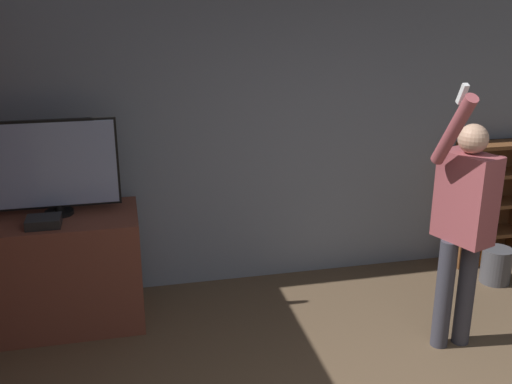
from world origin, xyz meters
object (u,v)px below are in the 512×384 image
object	(u,v)px
game_console	(44,222)
television	(54,167)
bookshelf	(483,207)
waste_bin	(496,265)
person	(464,217)

from	to	relation	value
game_console	television	bearing A→B (deg)	69.01
game_console	bookshelf	size ratio (longest dim) A/B	0.20
television	waste_bin	xyz separation A→B (m)	(3.81, -0.20, -1.14)
game_console	waste_bin	size ratio (longest dim) A/B	0.75
bookshelf	waste_bin	xyz separation A→B (m)	(-0.10, -0.45, -0.41)
television	game_console	bearing A→B (deg)	-110.99
bookshelf	game_console	bearing A→B (deg)	-173.06
bookshelf	waste_bin	world-z (taller)	bookshelf
television	game_console	world-z (taller)	television
television	game_console	distance (m)	0.43
game_console	bookshelf	bearing A→B (deg)	6.94
bookshelf	person	world-z (taller)	person
game_console	bookshelf	xyz separation A→B (m)	(4.00, 0.49, -0.37)
game_console	person	world-z (taller)	person
person	waste_bin	world-z (taller)	person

